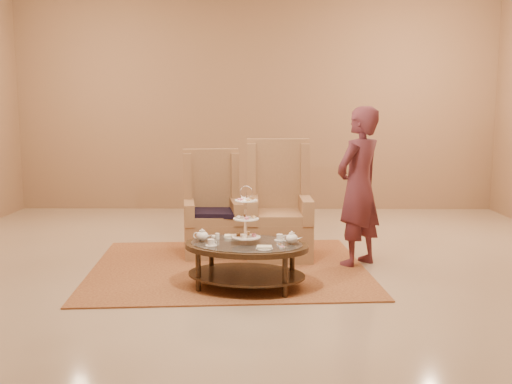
{
  "coord_description": "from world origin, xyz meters",
  "views": [
    {
      "loc": [
        0.11,
        -5.65,
        1.68
      ],
      "look_at": [
        0.04,
        0.2,
        0.84
      ],
      "focal_mm": 40.0,
      "sensor_mm": 36.0,
      "label": 1
    }
  ],
  "objects_px": {
    "tea_table": "(246,252)",
    "person": "(359,187)",
    "armchair_left": "(212,218)",
    "armchair_right": "(278,217)"
  },
  "relations": [
    {
      "from": "tea_table",
      "to": "person",
      "type": "xyz_separation_m",
      "value": [
        1.19,
        0.84,
        0.5
      ]
    },
    {
      "from": "tea_table",
      "to": "person",
      "type": "height_order",
      "value": "person"
    },
    {
      "from": "armchair_left",
      "to": "armchair_right",
      "type": "height_order",
      "value": "armchair_right"
    },
    {
      "from": "armchair_left",
      "to": "person",
      "type": "xyz_separation_m",
      "value": [
        1.62,
        -0.52,
        0.45
      ]
    },
    {
      "from": "tea_table",
      "to": "armchair_right",
      "type": "distance_m",
      "value": 1.29
    },
    {
      "from": "armchair_right",
      "to": "person",
      "type": "bearing_deg",
      "value": -26.09
    },
    {
      "from": "tea_table",
      "to": "person",
      "type": "relative_size",
      "value": 0.76
    },
    {
      "from": "armchair_left",
      "to": "person",
      "type": "height_order",
      "value": "person"
    },
    {
      "from": "armchair_left",
      "to": "armchair_right",
      "type": "relative_size",
      "value": 0.91
    },
    {
      "from": "armchair_right",
      "to": "person",
      "type": "distance_m",
      "value": 1.02
    }
  ]
}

